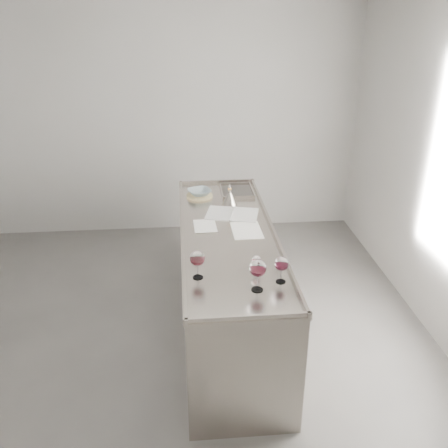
{
  "coord_description": "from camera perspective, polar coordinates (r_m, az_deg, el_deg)",
  "views": [
    {
      "loc": [
        0.13,
        -3.31,
        2.68
      ],
      "look_at": [
        0.47,
        0.3,
        1.02
      ],
      "focal_mm": 40.0,
      "sensor_mm": 36.0,
      "label": 1
    }
  ],
  "objects": [
    {
      "name": "room_shell",
      "position": [
        3.55,
        -7.06,
        3.27
      ],
      "size": [
        4.54,
        5.04,
        2.84
      ],
      "color": "#514E4B",
      "rests_on": "ground"
    },
    {
      "name": "wine_glass_middle",
      "position": [
        3.2,
        3.89,
        -5.14
      ],
      "size": [
        0.11,
        0.11,
        0.22
      ],
      "rotation": [
        0.0,
        0.0,
        0.16
      ],
      "color": "white",
      "rests_on": "counter"
    },
    {
      "name": "wine_glass_small",
      "position": [
        3.43,
        3.73,
        -4.2
      ],
      "size": [
        0.06,
        0.06,
        0.13
      ],
      "rotation": [
        0.0,
        0.0,
        -0.11
      ],
      "color": "white",
      "rests_on": "counter"
    },
    {
      "name": "loose_paper_under",
      "position": [
        4.14,
        -2.18,
        -0.21
      ],
      "size": [
        0.19,
        0.27,
        0.0
      ],
      "primitive_type": "cube",
      "rotation": [
        0.0,
        0.0,
        0.03
      ],
      "color": "white",
      "rests_on": "counter"
    },
    {
      "name": "loose_paper_top",
      "position": [
        4.07,
        2.6,
        -0.7
      ],
      "size": [
        0.24,
        0.34,
        0.0
      ],
      "primitive_type": "cube",
      "rotation": [
        0.0,
        0.0,
        0.02
      ],
      "color": "white",
      "rests_on": "counter"
    },
    {
      "name": "wine_funnel",
      "position": [
        4.55,
        0.64,
        2.93
      ],
      "size": [
        0.14,
        0.14,
        0.21
      ],
      "rotation": [
        0.0,
        0.0,
        0.09
      ],
      "color": "#9B938A",
      "rests_on": "counter"
    },
    {
      "name": "wine_glass_right",
      "position": [
        3.31,
        6.6,
        -4.6
      ],
      "size": [
        0.1,
        0.1,
        0.19
      ],
      "rotation": [
        0.0,
        0.0,
        -0.29
      ],
      "color": "white",
      "rests_on": "counter"
    },
    {
      "name": "trivet",
      "position": [
        4.77,
        -2.81,
        3.25
      ],
      "size": [
        0.31,
        0.31,
        0.02
      ],
      "primitive_type": "cylinder",
      "rotation": [
        0.0,
        0.0,
        -0.29
      ],
      "color": "tan",
      "rests_on": "counter"
    },
    {
      "name": "counter",
      "position": [
        4.25,
        0.47,
        -6.74
      ],
      "size": [
        0.77,
        2.42,
        0.97
      ],
      "color": "#9D948D",
      "rests_on": "ground"
    },
    {
      "name": "notebook",
      "position": [
        4.36,
        0.93,
        1.16
      ],
      "size": [
        0.5,
        0.4,
        0.02
      ],
      "rotation": [
        0.0,
        0.0,
        -0.24
      ],
      "color": "silver",
      "rests_on": "counter"
    },
    {
      "name": "ceramic_bowl",
      "position": [
        4.75,
        -2.82,
        3.66
      ],
      "size": [
        0.27,
        0.27,
        0.05
      ],
      "primitive_type": "imported",
      "rotation": [
        0.0,
        0.0,
        0.37
      ],
      "color": "#8B9EA2",
      "rests_on": "trivet"
    },
    {
      "name": "wine_glass_left",
      "position": [
        3.34,
        -3.06,
        -4.01
      ],
      "size": [
        0.1,
        0.1,
        0.2
      ],
      "rotation": [
        0.0,
        0.0,
        0.18
      ],
      "color": "white",
      "rests_on": "counter"
    }
  ]
}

